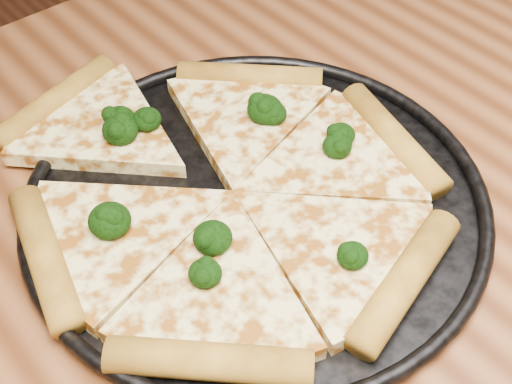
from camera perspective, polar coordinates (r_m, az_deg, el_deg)
pizza_pan at (r=0.56m, az=-0.00°, el=-0.58°), size 0.37×0.37×0.02m
pizza at (r=0.56m, az=-2.52°, el=0.27°), size 0.35×0.39×0.03m
broccoli_florets at (r=0.56m, az=-3.96°, el=2.36°), size 0.23×0.26×0.02m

